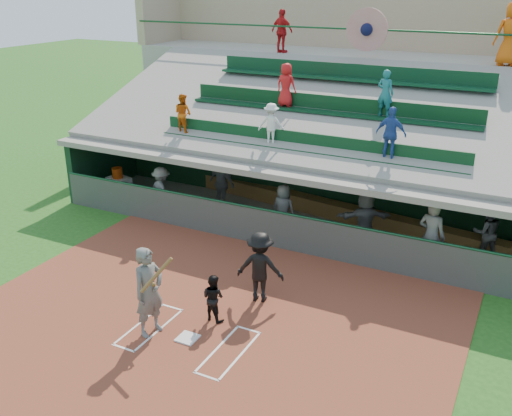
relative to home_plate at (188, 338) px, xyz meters
The scene contains 21 objects.
ground 0.04m from the home_plate, ahead, with size 100.00×100.00×0.00m, color #1E5016.
dirt_slab 0.50m from the home_plate, 90.00° to the left, with size 11.00×9.00×0.02m, color brown.
home_plate is the anchor object (origin of this frame).
batters_box_chalk 0.01m from the home_plate, ahead, with size 2.65×1.85×0.01m.
dugout_floor 6.75m from the home_plate, 90.00° to the left, with size 16.00×3.50×0.04m, color gray.
concourse_slab 13.69m from the home_plate, 90.00° to the left, with size 20.00×3.00×4.60m, color gray.
grandstand 10.75m from the home_plate, 90.02° to the left, with size 20.40×10.40×7.80m.
batter_at_plate 1.32m from the home_plate, behind, with size 0.95×0.84×2.04m.
catcher 1.08m from the home_plate, 83.41° to the left, with size 0.55×0.43×1.12m, color black.
home_umpire 2.44m from the home_plate, 73.09° to the left, with size 1.14×0.66×1.77m, color black.
dugout_bench 7.89m from the home_plate, 87.94° to the left, with size 16.70×0.50×0.50m, color olive.
white_table 9.40m from the home_plate, 138.05° to the left, with size 0.78×0.59×0.68m, color white.
water_cooler 9.39m from the home_plate, 138.30° to the left, with size 0.37×0.37×0.37m, color #C8410B.
dugout_player_a 7.21m from the home_plate, 129.63° to the left, with size 1.05×0.60×1.62m, color #60645E.
dugout_player_b 7.55m from the home_plate, 114.19° to the left, with size 1.08×0.45×1.84m, color #565853.
dugout_player_c 6.06m from the home_plate, 94.30° to the left, with size 0.75×0.49×1.54m, color #5E615B.
dugout_player_d 6.53m from the home_plate, 71.70° to the left, with size 1.57×0.50×1.70m, color #5E615B.
dugout_player_e 6.88m from the home_plate, 54.01° to the left, with size 0.72×0.47×1.98m, color #5D605B.
dugout_player_f 8.70m from the home_plate, 52.85° to the left, with size 0.77×0.60×1.58m, color #50534E.
concourse_staff_a 13.73m from the home_plate, 105.55° to the left, with size 0.95×0.40×1.62m, color red.
concourse_staff_b 14.27m from the home_plate, 69.04° to the left, with size 0.99×0.64×2.02m, color #DF590D.
Camera 1 is at (6.02, -8.60, 7.26)m, focal length 40.00 mm.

